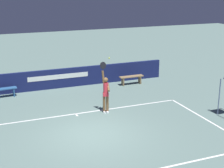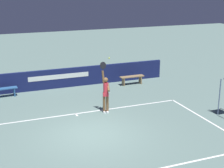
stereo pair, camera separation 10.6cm
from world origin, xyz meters
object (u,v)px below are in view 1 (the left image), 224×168
at_px(tennis_player, 106,92).
at_px(courtside_bench_far, 3,91).
at_px(courtside_bench_near, 131,78).
at_px(tennis_ball, 109,58).

relative_size(tennis_player, courtside_bench_far, 1.73).
bearing_deg(courtside_bench_far, courtside_bench_near, -2.70).
xyz_separation_m(tennis_ball, courtside_bench_far, (-4.34, 4.24, -2.25)).
xyz_separation_m(courtside_bench_near, courtside_bench_far, (-7.27, 0.34, -0.02)).
height_order(tennis_player, courtside_bench_far, tennis_player).
height_order(tennis_player, tennis_ball, tennis_ball).
bearing_deg(courtside_bench_far, tennis_ball, -44.33).
bearing_deg(tennis_player, courtside_bench_near, 50.51).
distance_m(tennis_ball, courtside_bench_near, 5.36).
bearing_deg(tennis_player, courtside_bench_far, 136.56).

